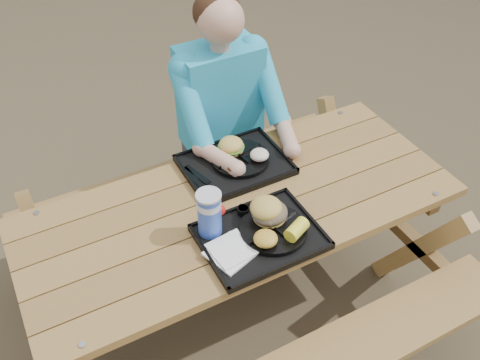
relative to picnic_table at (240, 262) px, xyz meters
name	(u,v)px	position (x,y,z in m)	size (l,w,h in m)	color
ground	(240,310)	(0.00, 0.00, -0.38)	(60.00, 60.00, 0.00)	#999999
picnic_table	(240,262)	(0.00, 0.00, 0.00)	(1.80, 1.49, 0.75)	#999999
tray_near	(260,237)	(-0.02, -0.21, 0.39)	(0.45, 0.35, 0.02)	black
tray_far	(235,165)	(0.09, 0.21, 0.39)	(0.45, 0.35, 0.02)	black
plate_near	(273,230)	(0.03, -0.21, 0.41)	(0.26, 0.26, 0.02)	black
plate_far	(240,158)	(0.12, 0.22, 0.41)	(0.26, 0.26, 0.02)	black
napkin_stack	(230,253)	(-0.17, -0.24, 0.40)	(0.15, 0.15, 0.02)	white
soda_cup	(209,214)	(-0.18, -0.10, 0.49)	(0.09, 0.09, 0.18)	#193FBC
condiment_bbq	(243,210)	(-0.02, -0.07, 0.41)	(0.05, 0.05, 0.03)	#340605
condiment_mustard	(261,207)	(0.05, -0.09, 0.41)	(0.05, 0.05, 0.03)	yellow
sandwich	(270,205)	(0.04, -0.16, 0.48)	(0.13, 0.13, 0.14)	gold
mac_cheese	(266,239)	(-0.03, -0.26, 0.44)	(0.09, 0.09, 0.05)	gold
corn_cob	(297,229)	(0.09, -0.28, 0.44)	(0.09, 0.09, 0.06)	#FFF235
cutlery_far	(197,175)	(-0.09, 0.22, 0.40)	(0.03, 0.15, 0.01)	black
burger	(231,142)	(0.10, 0.28, 0.46)	(0.11, 0.11, 0.10)	gold
baked_beans	(235,167)	(0.06, 0.16, 0.43)	(0.07, 0.07, 0.03)	#4F230F
potato_salad	(259,155)	(0.19, 0.17, 0.44)	(0.08, 0.08, 0.05)	silver
diner	(223,136)	(0.20, 0.57, 0.27)	(0.48, 0.84, 1.28)	#1C9EC7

